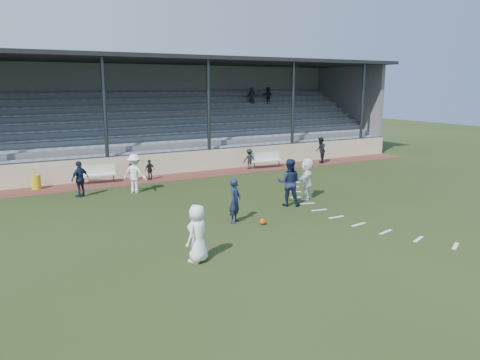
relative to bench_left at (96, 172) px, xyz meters
name	(u,v)px	position (x,y,z in m)	size (l,w,h in m)	color
ground	(274,228)	(3.82, -10.84, -0.58)	(90.00, 90.00, 0.00)	#253315
cinder_track	(169,178)	(3.82, -0.34, -0.57)	(34.00, 2.00, 0.02)	#5C2B25
retaining_wall	(162,164)	(3.82, 0.71, 0.02)	(34.00, 0.18, 1.20)	beige
bench_left	(96,172)	(0.00, 0.00, 0.00)	(2.02, 0.60, 0.95)	silver
bench_right	(266,158)	(10.09, -0.32, 0.00)	(2.02, 0.59, 0.95)	silver
trash_bin	(36,182)	(-2.85, 0.04, -0.21)	(0.44, 0.44, 0.71)	gold
football	(263,222)	(3.68, -10.28, -0.47)	(0.23, 0.23, 0.23)	#D93E0C
player_white_lead	(197,233)	(0.15, -12.44, 0.26)	(0.82, 0.54, 1.69)	white
player_navy_lead	(235,201)	(2.94, -9.54, 0.24)	(0.60, 0.40, 1.65)	#16203D
player_navy_mid	(289,182)	(6.10, -8.46, 0.41)	(0.97, 0.75, 1.99)	#16203D
player_white_wing	(135,173)	(1.16, -2.97, 0.33)	(1.19, 0.68, 1.84)	white
player_navy_wing	(80,179)	(-1.25, -2.58, 0.24)	(0.97, 0.40, 1.65)	#16203D
player_white_back	(307,179)	(7.47, -7.89, 0.34)	(1.71, 0.54, 1.84)	white
official	(320,150)	(14.09, -0.56, 0.28)	(0.82, 0.64, 1.68)	black
sub_left_near	(132,169)	(1.84, -0.20, 0.04)	(0.44, 0.29, 1.21)	black
sub_left_far	(150,170)	(2.71, -0.47, -0.02)	(0.64, 0.26, 1.08)	black
sub_right	(249,159)	(9.02, -0.17, 0.04)	(0.78, 0.45, 1.20)	black
grandstand	(136,129)	(3.83, 5.42, 1.62)	(34.60, 9.00, 6.61)	slate
penalty_arc	(361,213)	(7.94, -10.84, -0.58)	(3.89, 14.63, 0.01)	white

